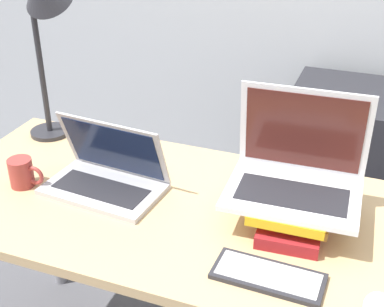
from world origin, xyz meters
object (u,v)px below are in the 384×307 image
(laptop_left, at_px, (107,175))
(mug, at_px, (22,173))
(laptop_on_books, at_px, (296,172))
(desk_lamp, at_px, (44,10))
(wireless_keyboard, at_px, (268,276))
(book_stack, at_px, (294,210))
(mini_fridge, at_px, (351,178))

(laptop_left, height_order, mug, laptop_left)
(laptop_left, xyz_separation_m, mug, (-0.25, -0.08, 0.00))
(laptop_left, xyz_separation_m, laptop_on_books, (0.56, 0.06, 0.10))
(desk_lamp, bearing_deg, wireless_keyboard, -26.97)
(book_stack, bearing_deg, desk_lamp, 167.13)
(laptop_on_books, height_order, wireless_keyboard, laptop_on_books)
(book_stack, relative_size, mini_fridge, 0.36)
(mug, height_order, desk_lamp, desk_lamp)
(wireless_keyboard, relative_size, mug, 2.31)
(wireless_keyboard, xyz_separation_m, desk_lamp, (-0.86, 0.44, 0.46))
(book_stack, bearing_deg, laptop_left, -178.14)
(book_stack, height_order, wireless_keyboard, book_stack)
(mug, height_order, mini_fridge, mug)
(book_stack, distance_m, mini_fridge, 1.02)
(wireless_keyboard, bearing_deg, laptop_on_books, 89.80)
(book_stack, xyz_separation_m, mini_fridge, (0.11, 0.93, -0.41))
(laptop_on_books, relative_size, wireless_keyboard, 1.35)
(mug, distance_m, desk_lamp, 0.52)
(desk_lamp, bearing_deg, book_stack, -12.87)
(laptop_left, distance_m, book_stack, 0.57)
(laptop_on_books, relative_size, desk_lamp, 0.59)
(desk_lamp, height_order, mini_fridge, desk_lamp)
(laptop_on_books, height_order, desk_lamp, desk_lamp)
(laptop_on_books, bearing_deg, mug, -170.48)
(mug, bearing_deg, laptop_left, 17.84)
(laptop_left, bearing_deg, mini_fridge, 54.58)
(laptop_left, bearing_deg, wireless_keyboard, -21.73)
(desk_lamp, bearing_deg, laptop_on_books, -10.66)
(book_stack, relative_size, wireless_keyboard, 1.07)
(desk_lamp, bearing_deg, mug, -78.38)
(laptop_on_books, xyz_separation_m, mini_fridge, (0.12, 0.89, -0.50))
(book_stack, bearing_deg, mini_fridge, 83.28)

